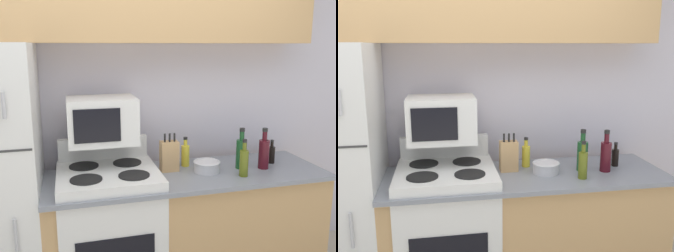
% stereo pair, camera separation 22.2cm
% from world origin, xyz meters
% --- Properties ---
extents(wall_back, '(8.00, 0.05, 2.55)m').
position_xyz_m(wall_back, '(0.00, 0.74, 1.27)').
color(wall_back, silver).
rests_on(wall_back, ground_plane).
extents(lower_cabinets, '(1.96, 0.66, 0.88)m').
position_xyz_m(lower_cabinets, '(0.36, 0.31, 0.44)').
color(lower_cabinets, tan).
rests_on(lower_cabinets, ground_plane).
extents(stove, '(0.67, 0.64, 1.11)m').
position_xyz_m(stove, '(-0.19, 0.30, 0.49)').
color(stove, white).
rests_on(stove, ground_plane).
extents(microwave, '(0.46, 0.35, 0.31)m').
position_xyz_m(microwave, '(-0.21, 0.43, 1.27)').
color(microwave, white).
rests_on(microwave, stove).
extents(knife_block, '(0.13, 0.09, 0.28)m').
position_xyz_m(knife_block, '(0.25, 0.38, 0.99)').
color(knife_block, tan).
rests_on(knife_block, lower_cabinets).
extents(bowl, '(0.19, 0.19, 0.08)m').
position_xyz_m(bowl, '(0.50, 0.28, 0.93)').
color(bowl, silver).
rests_on(bowl, lower_cabinets).
extents(bottle_wine_red, '(0.08, 0.08, 0.30)m').
position_xyz_m(bottle_wine_red, '(0.93, 0.25, 1.00)').
color(bottle_wine_red, '#470F19').
rests_on(bottle_wine_red, lower_cabinets).
extents(bottle_cooking_spray, '(0.06, 0.06, 0.22)m').
position_xyz_m(bottle_cooking_spray, '(0.40, 0.45, 0.97)').
color(bottle_cooking_spray, gold).
rests_on(bottle_cooking_spray, lower_cabinets).
extents(bottle_wine_green, '(0.08, 0.08, 0.30)m').
position_xyz_m(bottle_wine_green, '(0.77, 0.29, 1.00)').
color(bottle_wine_green, '#194C23').
rests_on(bottle_wine_green, lower_cabinets).
extents(bottle_soy_sauce, '(0.05, 0.05, 0.18)m').
position_xyz_m(bottle_soy_sauce, '(1.05, 0.35, 0.96)').
color(bottle_soy_sauce, black).
rests_on(bottle_soy_sauce, lower_cabinets).
extents(bottle_olive_oil, '(0.06, 0.06, 0.26)m').
position_xyz_m(bottle_olive_oil, '(0.71, 0.13, 0.99)').
color(bottle_olive_oil, '#5B6619').
rests_on(bottle_olive_oil, lower_cabinets).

